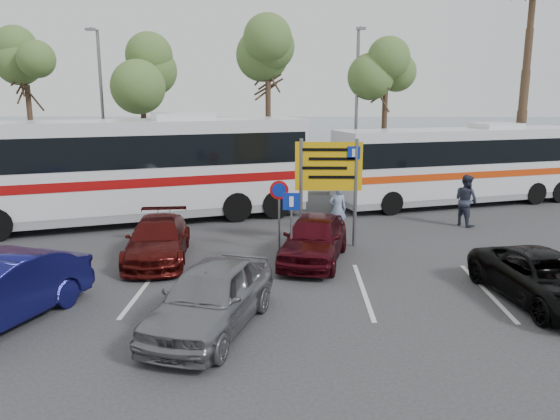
{
  "coord_description": "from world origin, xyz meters",
  "views": [
    {
      "loc": [
        -0.11,
        -14.58,
        5.05
      ],
      "look_at": [
        -0.59,
        3.0,
        1.27
      ],
      "focal_mm": 35.0,
      "sensor_mm": 36.0,
      "label": 1
    }
  ],
  "objects_px": {
    "street_lamp_left": "(101,102)",
    "direction_sign": "(329,175)",
    "car_red": "(314,238)",
    "coach_bus_right": "(460,167)",
    "car_maroon": "(158,240)",
    "coach_bus_left": "(132,173)",
    "suv_black": "(546,279)",
    "pedestrian_near": "(338,209)",
    "pedestrian_far": "(466,200)",
    "street_lamp_right": "(357,102)",
    "car_silver_a": "(211,296)"
  },
  "relations": [
    {
      "from": "street_lamp_left",
      "to": "direction_sign",
      "type": "bearing_deg",
      "value": -43.17
    },
    {
      "from": "street_lamp_left",
      "to": "car_red",
      "type": "bearing_deg",
      "value": -48.89
    },
    {
      "from": "direction_sign",
      "to": "car_red",
      "type": "height_order",
      "value": "direction_sign"
    },
    {
      "from": "coach_bus_right",
      "to": "car_maroon",
      "type": "bearing_deg",
      "value": -142.69
    },
    {
      "from": "coach_bus_left",
      "to": "suv_black",
      "type": "bearing_deg",
      "value": -33.42
    },
    {
      "from": "direction_sign",
      "to": "pedestrian_near",
      "type": "xyz_separation_m",
      "value": [
        0.47,
        1.8,
        -1.55
      ]
    },
    {
      "from": "pedestrian_near",
      "to": "pedestrian_far",
      "type": "relative_size",
      "value": 0.88
    },
    {
      "from": "car_maroon",
      "to": "pedestrian_near",
      "type": "relative_size",
      "value": 2.5
    },
    {
      "from": "street_lamp_right",
      "to": "coach_bus_left",
      "type": "distance_m",
      "value": 12.1
    },
    {
      "from": "coach_bus_left",
      "to": "car_silver_a",
      "type": "bearing_deg",
      "value": -65.34
    },
    {
      "from": "street_lamp_right",
      "to": "direction_sign",
      "type": "bearing_deg",
      "value": -100.94
    },
    {
      "from": "suv_black",
      "to": "coach_bus_left",
      "type": "bearing_deg",
      "value": 135.99
    },
    {
      "from": "street_lamp_left",
      "to": "suv_black",
      "type": "bearing_deg",
      "value": -43.64
    },
    {
      "from": "street_lamp_right",
      "to": "coach_bus_left",
      "type": "bearing_deg",
      "value": -143.54
    },
    {
      "from": "direction_sign",
      "to": "coach_bus_right",
      "type": "height_order",
      "value": "coach_bus_right"
    },
    {
      "from": "pedestrian_near",
      "to": "direction_sign",
      "type": "bearing_deg",
      "value": 70.48
    },
    {
      "from": "car_maroon",
      "to": "car_red",
      "type": "xyz_separation_m",
      "value": [
        4.8,
        0.0,
        0.08
      ]
    },
    {
      "from": "coach_bus_right",
      "to": "car_red",
      "type": "distance_m",
      "value": 11.45
    },
    {
      "from": "suv_black",
      "to": "pedestrian_far",
      "type": "relative_size",
      "value": 2.23
    },
    {
      "from": "street_lamp_right",
      "to": "coach_bus_left",
      "type": "xyz_separation_m",
      "value": [
        -9.5,
        -7.02,
        -2.61
      ]
    },
    {
      "from": "coach_bus_left",
      "to": "pedestrian_near",
      "type": "relative_size",
      "value": 7.87
    },
    {
      "from": "car_silver_a",
      "to": "pedestrian_near",
      "type": "relative_size",
      "value": 2.48
    },
    {
      "from": "coach_bus_left",
      "to": "car_silver_a",
      "type": "relative_size",
      "value": 3.17
    },
    {
      "from": "car_silver_a",
      "to": "suv_black",
      "type": "xyz_separation_m",
      "value": [
        7.94,
        1.73,
        -0.13
      ]
    },
    {
      "from": "coach_bus_left",
      "to": "car_red",
      "type": "relative_size",
      "value": 3.29
    },
    {
      "from": "street_lamp_right",
      "to": "car_silver_a",
      "type": "distance_m",
      "value": 18.13
    },
    {
      "from": "pedestrian_near",
      "to": "car_maroon",
      "type": "bearing_deg",
      "value": 26.2
    },
    {
      "from": "direction_sign",
      "to": "car_silver_a",
      "type": "relative_size",
      "value": 0.82
    },
    {
      "from": "car_red",
      "to": "street_lamp_left",
      "type": "bearing_deg",
      "value": 142.88
    },
    {
      "from": "suv_black",
      "to": "street_lamp_right",
      "type": "bearing_deg",
      "value": 90.61
    },
    {
      "from": "coach_bus_left",
      "to": "car_silver_a",
      "type": "distance_m",
      "value": 11.07
    },
    {
      "from": "coach_bus_right",
      "to": "car_maroon",
      "type": "distance_m",
      "value": 14.89
    },
    {
      "from": "street_lamp_right",
      "to": "direction_sign",
      "type": "height_order",
      "value": "street_lamp_right"
    },
    {
      "from": "street_lamp_left",
      "to": "car_red",
      "type": "xyz_separation_m",
      "value": [
        10.49,
        -12.02,
        -3.88
      ]
    },
    {
      "from": "street_lamp_right",
      "to": "coach_bus_right",
      "type": "distance_m",
      "value": 6.14
    },
    {
      "from": "coach_bus_left",
      "to": "pedestrian_far",
      "type": "distance_m",
      "value": 13.05
    },
    {
      "from": "street_lamp_left",
      "to": "car_silver_a",
      "type": "distance_m",
      "value": 19.23
    },
    {
      "from": "direction_sign",
      "to": "suv_black",
      "type": "distance_m",
      "value": 7.29
    },
    {
      "from": "car_maroon",
      "to": "pedestrian_near",
      "type": "bearing_deg",
      "value": 23.73
    },
    {
      "from": "street_lamp_right",
      "to": "coach_bus_right",
      "type": "relative_size",
      "value": 0.67
    },
    {
      "from": "coach_bus_left",
      "to": "coach_bus_right",
      "type": "distance_m",
      "value": 14.56
    },
    {
      "from": "car_maroon",
      "to": "suv_black",
      "type": "height_order",
      "value": "car_maroon"
    },
    {
      "from": "coach_bus_left",
      "to": "car_red",
      "type": "bearing_deg",
      "value": -35.58
    },
    {
      "from": "street_lamp_right",
      "to": "car_maroon",
      "type": "height_order",
      "value": "street_lamp_right"
    },
    {
      "from": "car_maroon",
      "to": "suv_black",
      "type": "bearing_deg",
      "value": -24.99
    },
    {
      "from": "street_lamp_right",
      "to": "direction_sign",
      "type": "xyz_separation_m",
      "value": [
        -2.0,
        -10.32,
        -2.17
      ]
    },
    {
      "from": "coach_bus_left",
      "to": "car_silver_a",
      "type": "xyz_separation_m",
      "value": [
        4.59,
        -10.0,
        -1.24
      ]
    },
    {
      "from": "direction_sign",
      "to": "car_silver_a",
      "type": "height_order",
      "value": "direction_sign"
    },
    {
      "from": "coach_bus_left",
      "to": "pedestrian_far",
      "type": "xyz_separation_m",
      "value": [
        13.01,
        -0.24,
        -0.99
      ]
    },
    {
      "from": "direction_sign",
      "to": "car_maroon",
      "type": "bearing_deg",
      "value": -162.29
    }
  ]
}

